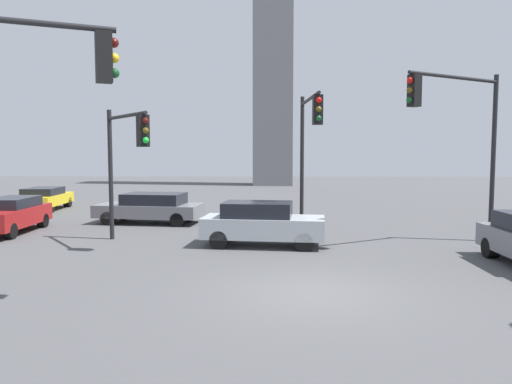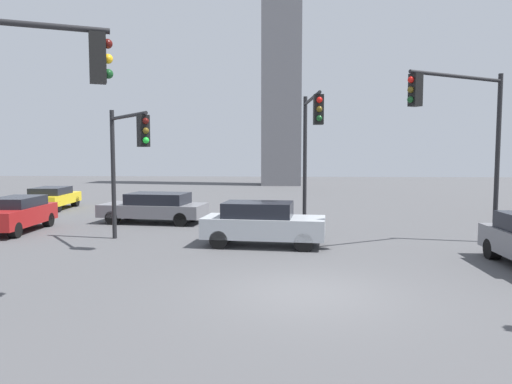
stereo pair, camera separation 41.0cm
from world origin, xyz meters
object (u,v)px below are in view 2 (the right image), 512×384
(traffic_light_2, at_px, (462,120))
(car_3, at_px, (52,197))
(car_1, at_px, (262,223))
(car_0, at_px, (155,207))
(traffic_light_1, at_px, (311,134))
(traffic_light_3, at_px, (21,102))
(traffic_light_0, at_px, (128,148))
(car_4, at_px, (16,213))

(traffic_light_2, relative_size, car_3, 1.41)
(traffic_light_2, distance_m, car_1, 7.45)
(traffic_light_2, xyz_separation_m, car_0, (-11.71, 4.97, -3.53))
(traffic_light_1, relative_size, traffic_light_2, 0.93)
(traffic_light_2, bearing_deg, car_0, -53.64)
(traffic_light_3, bearing_deg, car_1, 34.67)
(traffic_light_1, bearing_deg, car_0, -119.40)
(car_0, xyz_separation_m, car_1, (5.11, -5.15, 0.06))
(traffic_light_0, height_order, car_4, traffic_light_0)
(car_3, relative_size, car_4, 1.00)
(car_1, bearing_deg, car_4, 172.43)
(traffic_light_1, relative_size, traffic_light_3, 0.91)
(traffic_light_0, bearing_deg, car_3, 179.21)
(traffic_light_1, relative_size, car_0, 1.12)
(car_1, bearing_deg, car_3, 146.86)
(car_3, distance_m, car_4, 7.87)
(car_3, bearing_deg, traffic_light_1, -124.16)
(traffic_light_2, xyz_separation_m, car_3, (-18.88, 9.76, -3.57))
(car_3, bearing_deg, car_0, -128.22)
(traffic_light_2, height_order, car_4, traffic_light_2)
(car_0, height_order, car_4, car_4)
(traffic_light_3, distance_m, car_4, 11.57)
(car_1, bearing_deg, car_0, 140.62)
(traffic_light_0, distance_m, car_0, 5.88)
(traffic_light_3, xyz_separation_m, car_0, (-0.76, 12.23, -3.44))
(traffic_light_3, height_order, car_3, traffic_light_3)
(traffic_light_2, bearing_deg, car_3, -57.97)
(traffic_light_3, bearing_deg, traffic_light_2, 9.81)
(car_4, bearing_deg, traffic_light_2, 79.83)
(traffic_light_2, distance_m, car_0, 13.20)
(traffic_light_3, bearing_deg, traffic_light_1, 32.31)
(traffic_light_1, relative_size, car_1, 1.28)
(traffic_light_1, bearing_deg, car_4, -96.50)
(car_0, relative_size, car_1, 1.14)
(traffic_light_1, distance_m, car_4, 12.20)
(traffic_light_1, relative_size, car_3, 1.31)
(traffic_light_0, bearing_deg, traffic_light_3, -36.30)
(car_0, bearing_deg, traffic_light_0, 102.46)
(car_4, bearing_deg, car_3, -166.12)
(traffic_light_3, bearing_deg, car_4, 97.27)
(traffic_light_0, xyz_separation_m, car_0, (-0.52, 5.24, -2.61))
(traffic_light_3, bearing_deg, traffic_light_0, 68.22)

